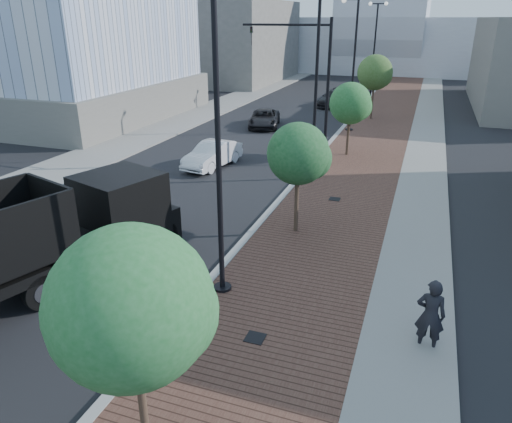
% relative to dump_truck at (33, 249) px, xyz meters
% --- Properties ---
extents(sidewalk, '(7.00, 140.00, 0.12)m').
position_rel_dump_truck_xyz_m(sidewalk, '(8.38, 31.80, -1.37)').
color(sidewalk, '#4C2D23').
rests_on(sidewalk, ground).
extents(concrete_strip, '(2.40, 140.00, 0.13)m').
position_rel_dump_truck_xyz_m(concrete_strip, '(11.08, 31.80, -1.36)').
color(concrete_strip, slate).
rests_on(concrete_strip, ground).
extents(curb, '(0.30, 140.00, 0.14)m').
position_rel_dump_truck_xyz_m(curb, '(4.88, 31.80, -1.36)').
color(curb, gray).
rests_on(curb, ground).
extents(west_sidewalk, '(4.00, 140.00, 0.12)m').
position_rel_dump_truck_xyz_m(west_sidewalk, '(-8.12, 31.80, -1.37)').
color(west_sidewalk, slate).
rests_on(west_sidewalk, ground).
extents(dump_truck, '(6.41, 13.44, 3.39)m').
position_rel_dump_truck_xyz_m(dump_truck, '(0.00, 0.00, 0.00)').
color(dump_truck, black).
rests_on(dump_truck, ground).
extents(white_sedan, '(2.17, 4.53, 1.43)m').
position_rel_dump_truck_xyz_m(white_sedan, '(-0.40, 14.04, -0.71)').
color(white_sedan, silver).
rests_on(white_sedan, ground).
extents(dark_car_mid, '(3.18, 5.07, 1.31)m').
position_rel_dump_truck_xyz_m(dark_car_mid, '(-1.06, 25.24, -0.78)').
color(dark_car_mid, black).
rests_on(dark_car_mid, ground).
extents(dark_car_far, '(2.73, 5.33, 1.48)m').
position_rel_dump_truck_xyz_m(dark_car_far, '(2.26, 36.44, -0.69)').
color(dark_car_far, black).
rests_on(dark_car_far, ground).
extents(pedestrian, '(0.75, 0.51, 2.01)m').
position_rel_dump_truck_xyz_m(pedestrian, '(11.53, 1.05, -0.43)').
color(pedestrian, black).
rests_on(pedestrian, ground).
extents(streetlight_1, '(1.44, 0.56, 9.21)m').
position_rel_dump_truck_xyz_m(streetlight_1, '(5.37, 1.80, 2.91)').
color(streetlight_1, black).
rests_on(streetlight_1, ground).
extents(streetlight_2, '(1.72, 0.56, 9.28)m').
position_rel_dump_truck_xyz_m(streetlight_2, '(5.48, 13.80, 3.39)').
color(streetlight_2, black).
rests_on(streetlight_2, ground).
extents(streetlight_3, '(1.44, 0.56, 9.21)m').
position_rel_dump_truck_xyz_m(streetlight_3, '(5.37, 25.80, 2.91)').
color(streetlight_3, black).
rests_on(streetlight_3, ground).
extents(streetlight_4, '(1.72, 0.56, 9.28)m').
position_rel_dump_truck_xyz_m(streetlight_4, '(5.48, 37.80, 3.39)').
color(streetlight_4, black).
rests_on(streetlight_4, ground).
extents(traffic_mast, '(5.09, 0.20, 8.00)m').
position_rel_dump_truck_xyz_m(traffic_mast, '(4.58, 16.80, 3.55)').
color(traffic_mast, black).
rests_on(traffic_mast, ground).
extents(tree_0, '(2.87, 2.87, 4.86)m').
position_rel_dump_truck_xyz_m(tree_0, '(6.53, -4.17, 1.98)').
color(tree_0, '#382619').
rests_on(tree_0, ground).
extents(tree_1, '(2.40, 2.35, 4.43)m').
position_rel_dump_truck_xyz_m(tree_1, '(6.53, 6.83, 1.81)').
color(tree_1, '#382619').
rests_on(tree_1, ground).
extents(tree_2, '(2.50, 2.47, 4.48)m').
position_rel_dump_truck_xyz_m(tree_2, '(6.53, 18.83, 1.80)').
color(tree_2, '#382619').
rests_on(tree_2, ground).
extents(tree_3, '(2.83, 2.83, 5.26)m').
position_rel_dump_truck_xyz_m(tree_3, '(6.53, 30.83, 2.40)').
color(tree_3, '#382619').
rests_on(tree_3, ground).
extents(tower_podium, '(19.00, 19.00, 3.00)m').
position_rel_dump_truck_xyz_m(tower_podium, '(-19.12, 23.80, 0.07)').
color(tower_podium, '#64615A').
rests_on(tower_podium, ground).
extents(convention_center, '(50.00, 30.00, 50.00)m').
position_rel_dump_truck_xyz_m(convention_center, '(2.88, 76.80, 4.57)').
color(convention_center, '#B1B4BB').
rests_on(convention_center, ground).
extents(commercial_block_nw, '(14.00, 20.00, 10.00)m').
position_rel_dump_truck_xyz_m(commercial_block_nw, '(-15.12, 51.80, 3.57)').
color(commercial_block_nw, '#5E5B54').
rests_on(commercial_block_nw, ground).
extents(utility_cover_1, '(0.50, 0.50, 0.02)m').
position_rel_dump_truck_xyz_m(utility_cover_1, '(7.28, -0.20, -1.30)').
color(utility_cover_1, black).
rests_on(utility_cover_1, sidewalk).
extents(utility_cover_2, '(0.50, 0.50, 0.02)m').
position_rel_dump_truck_xyz_m(utility_cover_2, '(7.28, 10.80, -1.30)').
color(utility_cover_2, black).
rests_on(utility_cover_2, sidewalk).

